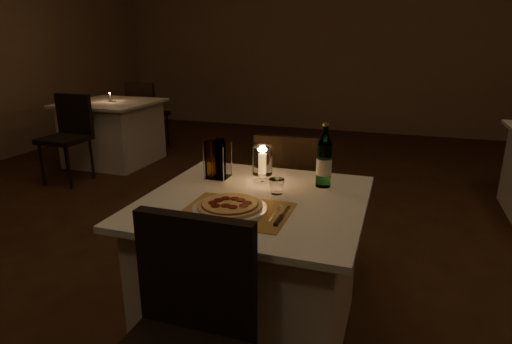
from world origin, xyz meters
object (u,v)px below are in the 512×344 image
(chair_far, at_px, (291,188))
(plate, at_px, (230,208))
(tumbler, at_px, (277,186))
(water_bottle, at_px, (324,161))
(neighbor_table_left, at_px, (114,132))
(main_table, at_px, (255,268))
(hurricane_candle, at_px, (262,162))
(pizza, at_px, (230,205))
(chair_near, at_px, (184,327))

(chair_far, xyz_separation_m, plate, (-0.05, -0.89, 0.20))
(chair_far, bearing_deg, tumbler, -82.65)
(tumbler, bearing_deg, water_bottle, 43.14)
(tumbler, xyz_separation_m, neighbor_table_left, (-2.71, 2.39, -0.40))
(main_table, xyz_separation_m, hurricane_candle, (-0.03, 0.22, 0.48))
(pizza, bearing_deg, main_table, 74.48)
(chair_far, bearing_deg, hurricane_candle, -93.66)
(plate, xyz_separation_m, water_bottle, (0.32, 0.45, 0.12))
(plate, relative_size, neighbor_table_left, 0.32)
(water_bottle, bearing_deg, plate, -125.58)
(chair_far, distance_m, neighbor_table_left, 3.18)
(chair_far, height_order, pizza, chair_far)
(chair_far, relative_size, plate, 2.81)
(main_table, distance_m, water_bottle, 0.62)
(chair_near, xyz_separation_m, tumbler, (0.08, 0.80, 0.23))
(plate, height_order, hurricane_candle, hurricane_candle)
(chair_far, distance_m, hurricane_candle, 0.58)
(neighbor_table_left, bearing_deg, hurricane_candle, -41.05)
(hurricane_candle, bearing_deg, water_bottle, 9.61)
(plate, bearing_deg, chair_far, 86.80)
(chair_far, relative_size, hurricane_candle, 4.66)
(plate, bearing_deg, neighbor_table_left, 134.15)
(tumbler, relative_size, hurricane_candle, 0.38)
(hurricane_candle, bearing_deg, neighbor_table_left, 138.95)
(plate, distance_m, neighbor_table_left, 3.73)
(tumbler, height_order, neighbor_table_left, tumbler)
(water_bottle, relative_size, neighbor_table_left, 0.32)
(chair_far, height_order, plate, chair_far)
(tumbler, relative_size, neighbor_table_left, 0.07)
(chair_near, bearing_deg, pizza, 95.35)
(main_table, bearing_deg, pizza, -105.52)
(chair_near, distance_m, plate, 0.57)
(pizza, bearing_deg, hurricane_candle, 87.38)
(tumbler, bearing_deg, plate, -115.84)
(chair_near, bearing_deg, hurricane_candle, 91.96)
(chair_near, xyz_separation_m, neighbor_table_left, (-2.63, 3.20, -0.18))
(plate, relative_size, hurricane_candle, 1.66)
(chair_near, bearing_deg, plate, 95.35)
(chair_far, height_order, hurricane_candle, hurricane_candle)
(chair_near, height_order, water_bottle, water_bottle)
(pizza, distance_m, water_bottle, 0.56)
(chair_near, relative_size, water_bottle, 2.83)
(plate, xyz_separation_m, pizza, (-0.00, -0.00, 0.02))
(chair_far, bearing_deg, pizza, -93.20)
(chair_near, height_order, plate, chair_near)
(chair_far, xyz_separation_m, tumbler, (0.08, -0.62, 0.23))
(plate, height_order, tumbler, tumbler)
(main_table, distance_m, chair_far, 0.74)
(hurricane_candle, xyz_separation_m, neighbor_table_left, (-2.60, 2.27, -0.48))
(chair_near, distance_m, chair_far, 1.43)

